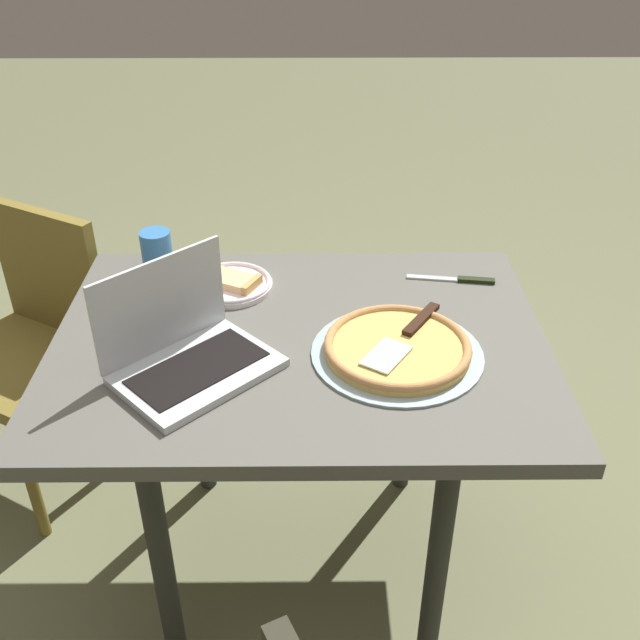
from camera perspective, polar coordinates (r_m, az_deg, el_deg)
The scene contains 8 objects.
ground_plane at distance 2.19m, azimuth -1.29°, elevation -18.24°, with size 12.00×12.00×0.00m, color #686B4A.
dining_table at distance 1.72m, azimuth -1.56°, elevation -3.76°, with size 1.12×0.83×0.77m.
laptop at distance 1.57m, azimuth -10.42°, elevation -2.21°, with size 0.39×0.39×0.23m.
pizza_plate at distance 1.86m, azimuth -6.94°, elevation 2.84°, with size 0.21×0.21×0.04m.
pizza_tray at distance 1.61m, azimuth 6.06°, elevation -2.17°, with size 0.38×0.38×0.04m.
table_knife at distance 1.92m, azimuth 10.82°, elevation 3.12°, with size 0.23×0.05×0.01m.
drink_cup at distance 1.95m, azimuth -12.59°, elevation 5.22°, with size 0.08×0.08×0.11m.
chair_far at distance 2.32m, azimuth -21.49°, elevation -1.16°, with size 0.55×0.55×0.85m.
Camera 1 is at (0.04, -1.38, 1.70)m, focal length 41.08 mm.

